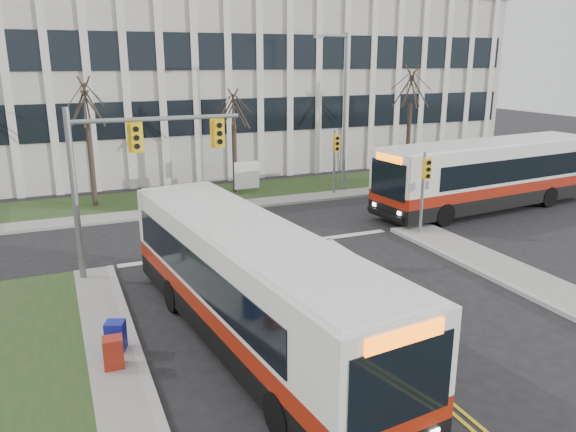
# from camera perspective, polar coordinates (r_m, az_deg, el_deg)

# --- Properties ---
(ground) EXTENTS (120.00, 120.00, 0.00)m
(ground) POSITION_cam_1_polar(r_m,az_deg,el_deg) (17.16, 7.21, -11.31)
(ground) COLOR black
(ground) RESTS_ON ground
(sidewalk_cross) EXTENTS (44.00, 1.60, 0.14)m
(sidewalk_cross) POSITION_cam_1_polar(r_m,az_deg,el_deg) (32.05, 1.41, 1.80)
(sidewalk_cross) COLOR #9E9B93
(sidewalk_cross) RESTS_ON ground
(building_lawn) EXTENTS (44.00, 5.00, 0.12)m
(building_lawn) POSITION_cam_1_polar(r_m,az_deg,el_deg) (34.56, -0.50, 2.80)
(building_lawn) COLOR #28401B
(building_lawn) RESTS_ON ground
(office_building) EXTENTS (40.00, 16.00, 12.00)m
(office_building) POSITION_cam_1_polar(r_m,az_deg,el_deg) (45.05, -6.53, 13.34)
(office_building) COLOR beige
(office_building) RESTS_ON ground
(mast_arm_signal) EXTENTS (6.11, 0.38, 6.20)m
(mast_arm_signal) POSITION_cam_1_polar(r_m,az_deg,el_deg) (20.72, -16.48, 5.33)
(mast_arm_signal) COLOR slate
(mast_arm_signal) RESTS_ON ground
(signal_pole_near) EXTENTS (0.34, 0.39, 3.80)m
(signal_pole_near) POSITION_cam_1_polar(r_m,az_deg,el_deg) (25.61, 13.69, 3.39)
(signal_pole_near) COLOR slate
(signal_pole_near) RESTS_ON ground
(signal_pole_far) EXTENTS (0.34, 0.39, 3.80)m
(signal_pole_far) POSITION_cam_1_polar(r_m,az_deg,el_deg) (32.69, 4.83, 6.37)
(signal_pole_far) COLOR slate
(signal_pole_far) RESTS_ON ground
(streetlight) EXTENTS (2.15, 0.25, 9.20)m
(streetlight) POSITION_cam_1_polar(r_m,az_deg,el_deg) (33.46, 5.58, 11.21)
(streetlight) COLOR slate
(streetlight) RESTS_ON ground
(directory_sign) EXTENTS (1.50, 0.12, 2.00)m
(directory_sign) POSITION_cam_1_polar(r_m,az_deg,el_deg) (33.00, -4.20, 4.12)
(directory_sign) COLOR slate
(directory_sign) RESTS_ON ground
(tree_left) EXTENTS (1.80, 1.80, 7.70)m
(tree_left) POSITION_cam_1_polar(r_m,az_deg,el_deg) (31.28, -19.84, 10.66)
(tree_left) COLOR #42352B
(tree_left) RESTS_ON ground
(tree_mid) EXTENTS (1.80, 1.80, 6.82)m
(tree_mid) POSITION_cam_1_polar(r_m,az_deg,el_deg) (32.98, -5.57, 10.61)
(tree_mid) COLOR #42352B
(tree_mid) RESTS_ON ground
(tree_right) EXTENTS (1.80, 1.80, 8.25)m
(tree_right) POSITION_cam_1_polar(r_m,az_deg,el_deg) (38.09, 12.40, 12.54)
(tree_right) COLOR #42352B
(tree_right) RESTS_ON ground
(bus_main) EXTENTS (4.09, 12.75, 3.34)m
(bus_main) POSITION_cam_1_polar(r_m,az_deg,el_deg) (15.57, -3.83, -7.34)
(bus_main) COLOR silver
(bus_main) RESTS_ON ground
(bus_cross) EXTENTS (13.57, 4.23, 3.56)m
(bus_cross) POSITION_cam_1_polar(r_m,az_deg,el_deg) (31.49, 19.65, 3.82)
(bus_cross) COLOR silver
(bus_cross) RESTS_ON ground
(newspaper_box_blue) EXTENTS (0.63, 0.60, 0.95)m
(newspaper_box_blue) POSITION_cam_1_polar(r_m,az_deg,el_deg) (16.20, -17.08, -11.75)
(newspaper_box_blue) COLOR #161D98
(newspaper_box_blue) RESTS_ON ground
(newspaper_box_red) EXTENTS (0.53, 0.48, 0.95)m
(newspaper_box_red) POSITION_cam_1_polar(r_m,az_deg,el_deg) (15.38, -17.31, -13.32)
(newspaper_box_red) COLOR #A12414
(newspaper_box_red) RESTS_ON ground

